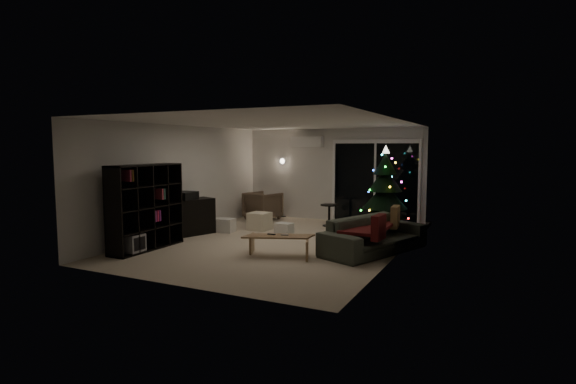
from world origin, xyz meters
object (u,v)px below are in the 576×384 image
at_px(sofa, 374,235).
at_px(christmas_tree, 385,191).
at_px(armchair, 263,206).
at_px(media_cabinet, 186,217).
at_px(coffee_table, 279,246).
at_px(bookshelf, 138,206).

xyz_separation_m(sofa, christmas_tree, (-0.25, 1.77, 0.68)).
bearing_deg(sofa, armchair, 78.51).
distance_m(media_cabinet, coffee_table, 2.91).
bearing_deg(sofa, bookshelf, 133.21).
xyz_separation_m(bookshelf, coffee_table, (2.79, 0.64, -0.64)).
bearing_deg(media_cabinet, sofa, 23.22).
height_order(armchair, sofa, armchair).
distance_m(bookshelf, armchair, 4.24).
height_order(media_cabinet, coffee_table, media_cabinet).
bearing_deg(christmas_tree, coffee_table, -114.09).
distance_m(bookshelf, coffee_table, 2.94).
distance_m(media_cabinet, sofa, 4.31).
relative_size(media_cabinet, sofa, 0.57).
xyz_separation_m(media_cabinet, christmas_tree, (4.05, 2.02, 0.61)).
bearing_deg(armchair, sofa, 161.61).
relative_size(armchair, sofa, 0.37).
bearing_deg(coffee_table, armchair, 100.99).
height_order(bookshelf, sofa, bookshelf).
relative_size(media_cabinet, christmas_tree, 0.65).
height_order(bookshelf, armchair, bookshelf).
bearing_deg(bookshelf, sofa, 19.82).
xyz_separation_m(media_cabinet, coffee_table, (2.79, -0.80, -0.22)).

